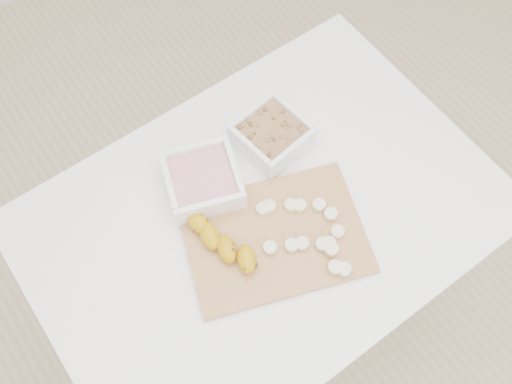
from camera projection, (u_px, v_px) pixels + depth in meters
ground at (261, 306)px, 1.91m from camera, size 3.50×3.50×0.00m
table at (264, 231)px, 1.32m from camera, size 1.00×0.70×0.75m
bowl_yogurt at (203, 181)px, 1.23m from camera, size 0.20×0.20×0.07m
bowl_granola at (272, 135)px, 1.28m from camera, size 0.16×0.16×0.07m
cutting_board at (275, 237)px, 1.20m from camera, size 0.44×0.38×0.01m
banana at (218, 234)px, 1.18m from camera, size 0.08×0.23×0.04m
banana_slices at (309, 232)px, 1.19m from camera, size 0.18×0.24×0.02m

